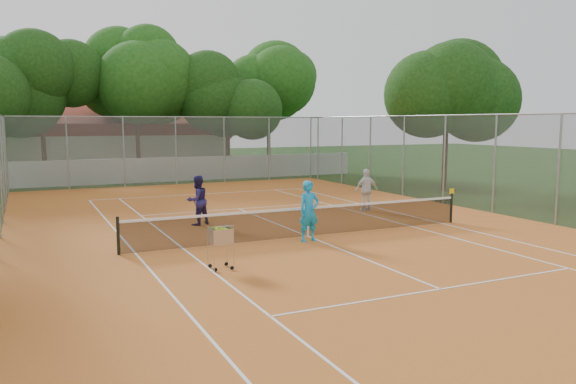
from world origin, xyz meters
name	(u,v)px	position (x,y,z in m)	size (l,w,h in m)	color
ground	(308,237)	(0.00, 0.00, 0.00)	(120.00, 120.00, 0.00)	black
court_pad	(308,237)	(0.00, 0.00, 0.01)	(18.00, 34.00, 0.02)	#C26825
court_lines	(308,236)	(0.00, 0.00, 0.02)	(10.98, 23.78, 0.01)	white
tennis_net	(308,221)	(0.00, 0.00, 0.51)	(11.88, 0.10, 0.98)	black
perimeter_fence	(308,176)	(0.00, 0.00, 2.00)	(18.00, 34.00, 4.00)	slate
boundary_wall	(169,169)	(0.00, 19.00, 0.75)	(26.00, 0.30, 1.50)	silver
clubhouse	(111,142)	(-2.00, 29.00, 2.20)	(16.40, 9.00, 4.40)	beige
tropical_trees	(156,102)	(0.00, 22.00, 5.00)	(29.00, 19.00, 10.00)	black
player_near	(309,211)	(-0.31, -0.67, 0.96)	(0.69, 0.45, 1.89)	#1893D1
player_far_left	(197,200)	(-2.63, 3.53, 0.91)	(0.87, 0.67, 1.78)	#201B53
player_far_right	(367,190)	(4.67, 3.71, 0.89)	(1.02, 0.43, 1.75)	silver
ball_hopper	(221,247)	(-3.85, -2.69, 0.60)	(0.56, 0.56, 1.16)	#B3B3BA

